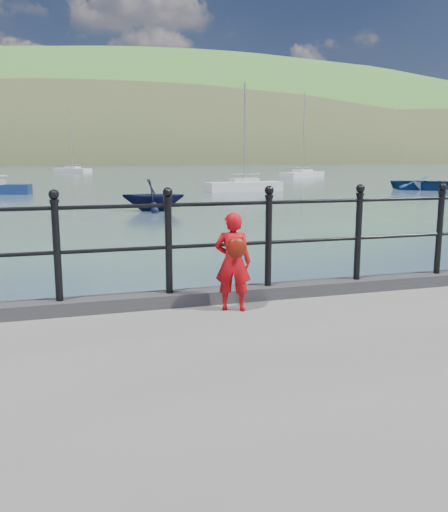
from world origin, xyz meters
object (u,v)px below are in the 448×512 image
object	(u,v)px
sailboat_far	(303,175)
railing	(220,232)
sailboat_near	(244,187)
launch_blue	(426,183)
launch_navy	(153,195)
sailboat_deep	(73,170)
child	(233,261)

from	to	relation	value
sailboat_far	railing	bearing A→B (deg)	-149.77
railing	sailboat_near	world-z (taller)	sailboat_near
launch_blue	sailboat_near	xyz separation A→B (m)	(-14.50, 2.90, -0.22)
launch_navy	sailboat_far	distance (m)	45.13
launch_blue	sailboat_deep	world-z (taller)	sailboat_deep
railing	sailboat_near	distance (m)	36.40
railing	child	bearing A→B (deg)	-85.01
railing	child	world-z (taller)	railing
railing	sailboat_near	bearing A→B (deg)	70.70
sailboat_deep	sailboat_far	size ratio (longest dim) A/B	0.93
sailboat_deep	sailboat_far	distance (m)	40.74
launch_blue	launch_navy	size ratio (longest dim) A/B	1.79
railing	sailboat_near	size ratio (longest dim) A/B	2.16
child	railing	bearing A→B (deg)	-61.08
railing	launch_navy	xyz separation A→B (m)	(2.65, 20.78, -1.03)
launch_blue	railing	bearing A→B (deg)	179.83
child	sailboat_deep	bearing A→B (deg)	-66.30
railing	launch_blue	xyz separation A→B (m)	(26.52, 31.42, -1.26)
sailboat_far	sailboat_deep	bearing A→B (deg)	98.79
sailboat_near	sailboat_far	distance (m)	28.67
launch_blue	sailboat_deep	bearing A→B (deg)	64.79
child	sailboat_deep	xyz separation A→B (m)	(0.35, 88.37, -1.21)
railing	launch_navy	size ratio (longest dim) A/B	6.00
railing	launch_blue	bearing A→B (deg)	49.83
child	sailboat_near	bearing A→B (deg)	-85.11
sailboat_deep	child	bearing A→B (deg)	-43.61
launch_blue	sailboat_deep	size ratio (longest dim) A/B	0.54
launch_blue	sailboat_far	distance (m)	26.71
child	launch_blue	size ratio (longest dim) A/B	0.20
sailboat_near	sailboat_deep	distance (m)	54.91
sailboat_far	child	bearing A→B (deg)	-149.60
child	launch_blue	xyz separation A→B (m)	(26.48, 31.81, -0.99)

